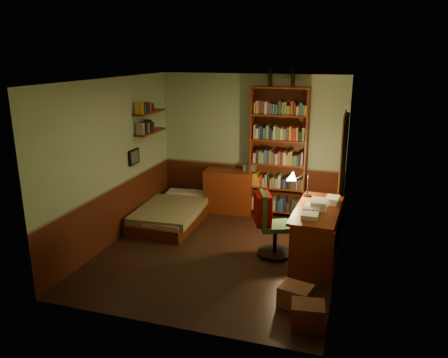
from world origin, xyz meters
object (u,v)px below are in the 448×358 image
(dresser, at_px, (229,191))
(bookshelf, at_px, (279,153))
(office_chair, at_px, (275,228))
(cardboard_box_a, at_px, (308,315))
(desk_lamp, at_px, (308,178))
(desk, at_px, (316,234))
(bed, at_px, (173,207))
(mini_stereo, at_px, (250,167))
(cardboard_box_b, at_px, (296,296))

(dresser, relative_size, bookshelf, 0.38)
(office_chair, bearing_deg, cardboard_box_a, -89.36)
(dresser, bearing_deg, desk_lamp, -38.41)
(desk, xyz_separation_m, cardboard_box_a, (0.09, -1.72, -0.26))
(desk, bearing_deg, cardboard_box_a, -84.10)
(bed, distance_m, dresser, 1.16)
(desk, height_order, cardboard_box_a, desk)
(desk_lamp, xyz_separation_m, cardboard_box_a, (0.30, -2.21, -0.97))
(mini_stereo, height_order, bookshelf, bookshelf)
(bookshelf, bearing_deg, office_chair, -80.27)
(bed, relative_size, mini_stereo, 7.75)
(bed, xyz_separation_m, desk_lamp, (2.42, -0.28, 0.83))
(bookshelf, xyz_separation_m, cardboard_box_a, (0.98, -3.37, -1.06))
(dresser, distance_m, bookshelf, 1.21)
(bookshelf, bearing_deg, cardboard_box_a, -73.64)
(dresser, xyz_separation_m, cardboard_box_a, (1.89, -3.29, -0.27))
(cardboard_box_a, bearing_deg, bookshelf, 106.19)
(mini_stereo, distance_m, cardboard_box_a, 3.81)
(dresser, bearing_deg, desk, -45.47)
(bed, relative_size, office_chair, 2.10)
(mini_stereo, distance_m, bookshelf, 0.63)
(office_chair, bearing_deg, bookshelf, 77.60)
(mini_stereo, height_order, desk, mini_stereo)
(desk_lamp, bearing_deg, desk, -85.34)
(desk, height_order, office_chair, office_chair)
(bed, distance_m, cardboard_box_a, 3.69)
(bed, bearing_deg, dresser, 44.09)
(desk_lamp, xyz_separation_m, office_chair, (-0.39, -0.56, -0.67))
(bookshelf, bearing_deg, mini_stereo, 175.99)
(mini_stereo, bearing_deg, dresser, -169.51)
(bed, distance_m, desk, 2.75)
(bed, height_order, office_chair, office_chair)
(cardboard_box_a, bearing_deg, desk_lamp, 97.79)
(dresser, xyz_separation_m, office_chair, (1.20, -1.63, 0.03))
(office_chair, xyz_separation_m, cardboard_box_a, (0.69, -1.66, -0.30))
(bookshelf, relative_size, cardboard_box_b, 6.42)
(cardboard_box_b, bearing_deg, cardboard_box_a, -62.82)
(dresser, relative_size, cardboard_box_b, 2.47)
(bed, height_order, bookshelf, bookshelf)
(desk, relative_size, desk_lamp, 2.44)
(desk_lamp, height_order, office_chair, desk_lamp)
(bed, height_order, dresser, dresser)
(mini_stereo, xyz_separation_m, desk, (1.44, -1.70, -0.48))
(bookshelf, height_order, desk, bookshelf)
(office_chair, height_order, cardboard_box_b, office_chair)
(mini_stereo, relative_size, office_chair, 0.27)
(bookshelf, bearing_deg, desk, -61.60)
(desk, distance_m, cardboard_box_b, 1.38)
(bookshelf, bearing_deg, cardboard_box_b, -75.07)
(cardboard_box_b, bearing_deg, mini_stereo, 113.72)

